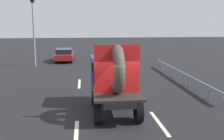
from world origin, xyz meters
TOP-DOWN VIEW (x-y plane):
  - ground_plane at (0.00, 0.00)m, footprint 120.00×120.00m
  - flatbed_truck at (0.10, 1.25)m, footprint 2.02×4.37m
  - distant_sedan at (-3.27, 17.51)m, footprint 1.76×4.10m
  - traffic_light at (-5.76, 14.56)m, footprint 0.42×0.36m
  - guardrail at (5.45, 6.83)m, footprint 0.10×11.98m
  - lane_dash_left_near at (-1.59, -1.60)m, footprint 0.16×2.67m
  - lane_dash_left_far at (-1.59, 6.79)m, footprint 0.16×2.73m
  - lane_dash_right_near at (1.78, -0.84)m, footprint 0.16×2.82m
  - lane_dash_right_far at (1.78, 7.15)m, footprint 0.16×2.83m

SIDE VIEW (x-z plane):
  - ground_plane at x=0.00m, z-range 0.00..0.00m
  - lane_dash_left_near at x=-1.59m, z-range 0.00..0.01m
  - lane_dash_left_far at x=-1.59m, z-range 0.00..0.01m
  - lane_dash_right_near at x=1.78m, z-range 0.00..0.01m
  - lane_dash_right_far at x=1.78m, z-range 0.00..0.01m
  - guardrail at x=5.45m, z-range 0.17..0.88m
  - distant_sedan at x=-3.27m, z-range 0.05..1.39m
  - flatbed_truck at x=0.10m, z-range 0.02..3.21m
  - traffic_light at x=-5.76m, z-range 0.95..7.66m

